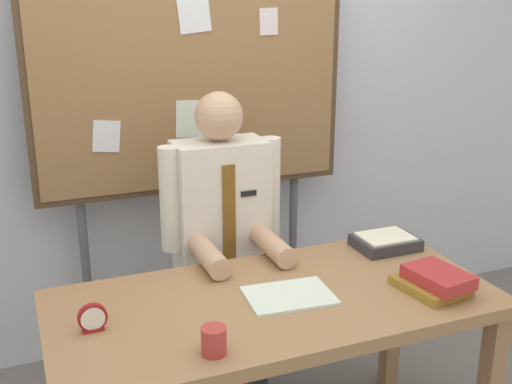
{
  "coord_description": "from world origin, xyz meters",
  "views": [
    {
      "loc": [
        -0.83,
        -1.88,
        1.81
      ],
      "look_at": [
        0.0,
        0.18,
        1.11
      ],
      "focal_mm": 43.91,
      "sensor_mm": 36.0,
      "label": 1
    }
  ],
  "objects_px": {
    "person": "(222,260)",
    "bulletin_board": "(192,76)",
    "coffee_mug": "(214,341)",
    "desk_clock": "(93,319)",
    "open_notebook": "(289,296)",
    "book_stack": "(435,281)",
    "desk": "(274,320)",
    "paper_tray": "(385,242)"
  },
  "relations": [
    {
      "from": "person",
      "to": "paper_tray",
      "type": "distance_m",
      "value": 0.73
    },
    {
      "from": "desk_clock",
      "to": "paper_tray",
      "type": "bearing_deg",
      "value": 10.67
    },
    {
      "from": "open_notebook",
      "to": "desk_clock",
      "type": "height_order",
      "value": "desk_clock"
    },
    {
      "from": "open_notebook",
      "to": "book_stack",
      "type": "bearing_deg",
      "value": -16.47
    },
    {
      "from": "coffee_mug",
      "to": "person",
      "type": "bearing_deg",
      "value": 69.56
    },
    {
      "from": "desk_clock",
      "to": "coffee_mug",
      "type": "bearing_deg",
      "value": -40.53
    },
    {
      "from": "bulletin_board",
      "to": "person",
      "type": "bearing_deg",
      "value": -89.99
    },
    {
      "from": "person",
      "to": "paper_tray",
      "type": "bearing_deg",
      "value": -28.56
    },
    {
      "from": "desk",
      "to": "person",
      "type": "bearing_deg",
      "value": 90.0
    },
    {
      "from": "desk",
      "to": "book_stack",
      "type": "height_order",
      "value": "book_stack"
    },
    {
      "from": "desk",
      "to": "open_notebook",
      "type": "relative_size",
      "value": 5.2
    },
    {
      "from": "bulletin_board",
      "to": "coffee_mug",
      "type": "relative_size",
      "value": 23.08
    },
    {
      "from": "desk",
      "to": "bulletin_board",
      "type": "height_order",
      "value": "bulletin_board"
    },
    {
      "from": "desk",
      "to": "book_stack",
      "type": "relative_size",
      "value": 5.7
    },
    {
      "from": "desk",
      "to": "bulletin_board",
      "type": "relative_size",
      "value": 0.79
    },
    {
      "from": "person",
      "to": "bulletin_board",
      "type": "height_order",
      "value": "bulletin_board"
    },
    {
      "from": "book_stack",
      "to": "desk_clock",
      "type": "distance_m",
      "value": 1.23
    },
    {
      "from": "person",
      "to": "desk_clock",
      "type": "distance_m",
      "value": 0.88
    },
    {
      "from": "bulletin_board",
      "to": "paper_tray",
      "type": "distance_m",
      "value": 1.18
    },
    {
      "from": "book_stack",
      "to": "coffee_mug",
      "type": "xyz_separation_m",
      "value": [
        -0.89,
        -0.1,
        0.0
      ]
    },
    {
      "from": "person",
      "to": "bulletin_board",
      "type": "relative_size",
      "value": 0.69
    },
    {
      "from": "desk",
      "to": "coffee_mug",
      "type": "relative_size",
      "value": 18.29
    },
    {
      "from": "person",
      "to": "paper_tray",
      "type": "relative_size",
      "value": 5.47
    },
    {
      "from": "book_stack",
      "to": "desk_clock",
      "type": "relative_size",
      "value": 2.96
    },
    {
      "from": "desk_clock",
      "to": "paper_tray",
      "type": "relative_size",
      "value": 0.37
    },
    {
      "from": "coffee_mug",
      "to": "desk_clock",
      "type": "bearing_deg",
      "value": 139.47
    },
    {
      "from": "book_stack",
      "to": "desk_clock",
      "type": "xyz_separation_m",
      "value": [
        -1.22,
        0.18,
        0.0
      ]
    },
    {
      "from": "open_notebook",
      "to": "bulletin_board",
      "type": "bearing_deg",
      "value": 92.82
    },
    {
      "from": "bulletin_board",
      "to": "paper_tray",
      "type": "xyz_separation_m",
      "value": [
        0.63,
        -0.74,
        -0.66
      ]
    },
    {
      "from": "desk_clock",
      "to": "coffee_mug",
      "type": "height_order",
      "value": "desk_clock"
    },
    {
      "from": "desk",
      "to": "bulletin_board",
      "type": "distance_m",
      "value": 1.26
    },
    {
      "from": "desk",
      "to": "desk_clock",
      "type": "distance_m",
      "value": 0.66
    },
    {
      "from": "desk",
      "to": "desk_clock",
      "type": "relative_size",
      "value": 16.88
    },
    {
      "from": "book_stack",
      "to": "open_notebook",
      "type": "height_order",
      "value": "book_stack"
    },
    {
      "from": "open_notebook",
      "to": "desk_clock",
      "type": "xyz_separation_m",
      "value": [
        -0.7,
        0.03,
        0.04
      ]
    },
    {
      "from": "desk",
      "to": "person",
      "type": "height_order",
      "value": "person"
    },
    {
      "from": "bulletin_board",
      "to": "desk_clock",
      "type": "bearing_deg",
      "value": -123.42
    },
    {
      "from": "coffee_mug",
      "to": "open_notebook",
      "type": "bearing_deg",
      "value": 34.23
    },
    {
      "from": "person",
      "to": "desk_clock",
      "type": "height_order",
      "value": "person"
    },
    {
      "from": "person",
      "to": "paper_tray",
      "type": "height_order",
      "value": "person"
    },
    {
      "from": "desk",
      "to": "open_notebook",
      "type": "xyz_separation_m",
      "value": [
        0.05,
        -0.02,
        0.1
      ]
    },
    {
      "from": "open_notebook",
      "to": "desk_clock",
      "type": "relative_size",
      "value": 3.25
    }
  ]
}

